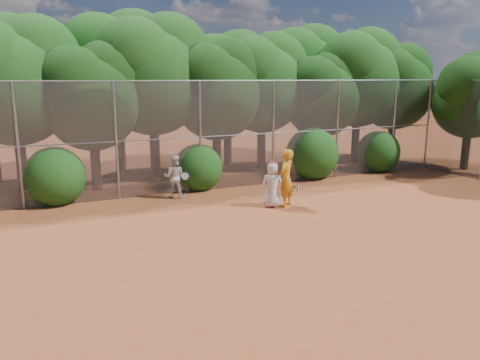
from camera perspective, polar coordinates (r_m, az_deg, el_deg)
name	(u,v)px	position (r m, az deg, el deg)	size (l,w,h in m)	color
ground	(313,235)	(12.66, 8.87, -6.68)	(80.00, 80.00, 0.00)	#974522
fence_back	(223,134)	(17.38, -2.10, 5.58)	(20.05, 0.09, 4.03)	gray
tree_1	(15,76)	(18.53, -25.78, 11.36)	(4.64, 4.03, 6.35)	black
tree_2	(92,92)	(17.96, -17.57, 10.15)	(3.99, 3.47, 5.47)	black
tree_3	(153,70)	(19.40, -10.55, 13.03)	(4.89, 4.26, 6.70)	black
tree_4	(217,86)	(19.59, -2.81, 11.34)	(4.19, 3.64, 5.73)	black
tree_5	(263,79)	(21.34, 2.78, 12.20)	(4.51, 3.92, 6.17)	black
tree_6	(322,92)	(21.75, 9.95, 10.51)	(3.86, 3.36, 5.29)	black
tree_7	(359,74)	(23.72, 14.34, 12.42)	(4.77, 4.14, 6.53)	black
tree_8	(395,84)	(24.78, 18.41, 11.08)	(4.25, 3.70, 5.82)	black
tree_10	(118,65)	(21.36, -14.71, 13.38)	(5.15, 4.48, 7.06)	black
tree_11	(228,76)	(22.38, -1.46, 12.51)	(4.64, 4.03, 6.35)	black
tree_12	(304,70)	(24.99, 7.80, 13.19)	(5.02, 4.37, 6.88)	black
tree_13	(472,92)	(23.51, 26.40, 9.55)	(3.86, 3.36, 5.29)	black
bush_0	(55,174)	(16.59, -21.65, 0.70)	(2.00, 2.00, 2.00)	#154611
bush_1	(198,165)	(17.52, -5.12, 1.78)	(1.80, 1.80, 1.80)	#154611
bush_2	(312,152)	(19.67, 8.78, 3.44)	(2.20, 2.20, 2.20)	#154611
bush_3	(379,150)	(21.78, 16.53, 3.53)	(1.90, 1.90, 1.90)	#154611
player_yellow	(286,178)	(15.14, 5.63, 0.23)	(0.87, 0.76, 1.87)	orange
player_teen	(272,184)	(15.06, 3.98, -0.54)	(0.86, 0.80, 1.50)	silver
player_white	(174,177)	(16.35, -8.03, 0.42)	(0.92, 0.84, 1.51)	silver
ball_0	(390,201)	(16.55, 17.87, -2.47)	(0.07, 0.07, 0.07)	#BED727
ball_1	(386,223)	(14.05, 17.42, -5.04)	(0.07, 0.07, 0.07)	#BED727
ball_2	(425,207)	(16.20, 21.58, -3.06)	(0.07, 0.07, 0.07)	#BED727
ball_3	(313,223)	(13.59, 8.87, -5.20)	(0.07, 0.07, 0.07)	#BED727
ball_4	(331,197)	(16.64, 11.03, -2.02)	(0.07, 0.07, 0.07)	#BED727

